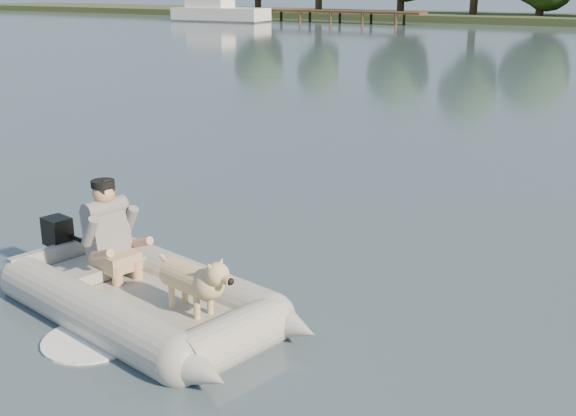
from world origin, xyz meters
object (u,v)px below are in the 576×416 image
Objects in this scene: dinghy at (144,261)px; cabin_cruiser at (220,8)px; dog at (190,284)px; dock at (325,16)px; man at (107,227)px.

dinghy is 59.65m from cabin_cruiser.
dog is 0.11× the size of cabin_cruiser.
cabin_cruiser is at bearing -159.28° from dock.
cabin_cruiser reaches higher than dock.
cabin_cruiser is (-34.29, 48.81, 0.58)m from dinghy.
dinghy is 0.54× the size of cabin_cruiser.
dog is (0.67, -0.08, -0.08)m from dinghy.
dinghy is (25.49, -52.14, 0.10)m from dock.
cabin_cruiser is at bearing 136.77° from dinghy.
cabin_cruiser reaches higher than dinghy.
man is at bearing 180.00° from dog.
dock is 58.41m from dog.
dock is at bearing 127.19° from man.
dock is at bearing 128.29° from dog.
man is 59.08m from cabin_cruiser.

